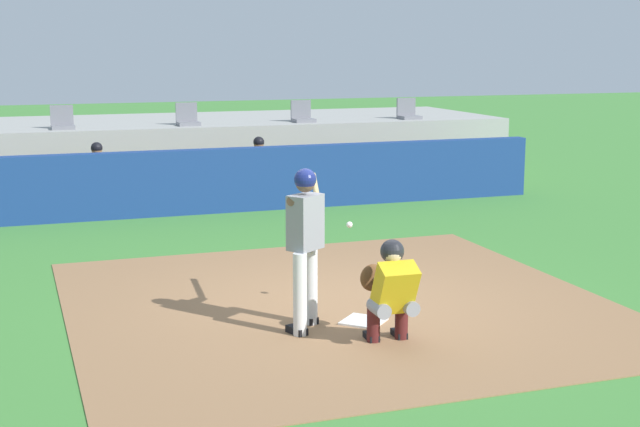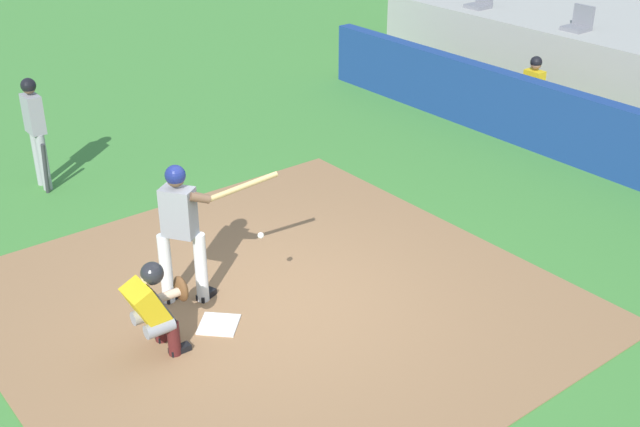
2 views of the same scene
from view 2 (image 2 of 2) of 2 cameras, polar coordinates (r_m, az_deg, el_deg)
name	(u,v)px [view 2 (image 2 of 2)]	position (r m, az deg, el deg)	size (l,w,h in m)	color
ground_plane	(275,303)	(9.83, -3.22, -6.35)	(80.00, 80.00, 0.00)	#428438
dirt_infield	(275,302)	(9.83, -3.23, -6.32)	(6.40, 6.40, 0.01)	#936B47
home_plate	(219,324)	(9.47, -7.22, -7.83)	(0.44, 0.44, 0.02)	white
batter_at_plate	(182,226)	(9.46, -9.76, -0.87)	(0.73, 1.35, 1.80)	silver
catcher_crouched	(156,304)	(8.86, -11.59, -6.33)	(0.49, 1.72, 1.13)	gray
on_deck_batter	(35,126)	(13.12, -19.60, 5.86)	(0.58, 0.23, 1.79)	#99999E
dugout_wall	(598,136)	(13.91, 19.20, 5.21)	(13.00, 0.30, 1.20)	navy
dugout_bench	(629,143)	(14.85, 21.15, 4.67)	(11.80, 0.44, 0.45)	olive
dugout_player_0	(529,90)	(15.66, 14.62, 8.49)	(0.49, 0.70, 1.30)	#939399
stadium_seat_0	(481,1)	(18.85, 11.36, 14.58)	(0.46, 0.46, 0.48)	slate
stadium_seat_1	(579,23)	(17.32, 17.95, 12.76)	(0.46, 0.46, 0.48)	slate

